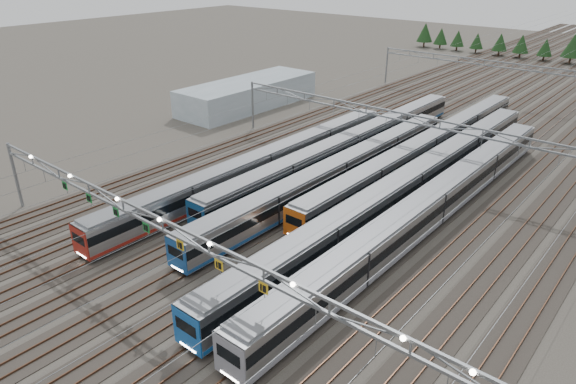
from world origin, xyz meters
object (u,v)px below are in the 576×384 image
Objects in this scene: train_d at (426,148)px; train_f at (431,206)px; train_e at (409,185)px; gantry_mid at (401,123)px; train_c at (337,173)px; gantry_far at (512,71)px; train_b at (349,146)px; gantry_near at (161,227)px; train_a at (263,165)px; west_shed at (249,94)px.

train_f is (9.00, -17.11, 0.13)m from train_d.
gantry_mid is at bearing 125.54° from train_e.
gantry_far is (2.25, 56.68, 4.27)m from train_c.
gantry_near is at bearing -79.99° from train_b.
train_e is (9.00, 2.23, 0.13)m from train_c.
train_a is at bearing -172.98° from train_f.
gantry_near reaches higher than gantry_mid.
train_d is at bearing -86.85° from gantry_far.
train_e is 12.33m from gantry_mid.
train_f is 59.19m from gantry_far.
train_a is at bearing -160.76° from train_e.
west_shed is at bearing 159.76° from train_b.
train_e is at bearing 142.03° from train_f.
gantry_near is (-2.30, -44.27, 4.96)m from train_d.
train_f reaches higher than train_a.
train_c is at bearing -30.46° from west_shed.
train_d is at bearing -7.43° from west_shed.
train_b is at bearing 100.01° from gantry_near.
train_f is 1.09× the size of gantry_far.
gantry_far is (11.25, 60.73, 4.25)m from train_a.
train_e reaches higher than train_d.
train_b is 21.00m from train_f.
train_b is 1.03× the size of gantry_far.
train_f is at bearing -24.38° from west_shed.
west_shed reaches higher than train_c.
train_a is 61.91m from gantry_far.
train_e is at bearing -54.46° from gantry_mid.
train_e is 1.22× the size of gantry_mid.
gantry_mid reaches higher than train_e.
train_f is 1.09× the size of gantry_near.
gantry_mid is at bearing -90.00° from gantry_far.
gantry_near is at bearing -85.57° from train_c.
gantry_far is (0.05, 85.12, -0.70)m from gantry_near.
train_b is 47.82m from gantry_far.
west_shed is (-49.36, 22.37, 0.24)m from train_f.
train_b is at bearing -145.00° from train_d.
train_c is 13.56m from train_f.
train_a is 1.02× the size of train_c.
train_c is 9.27m from train_e.
gantry_near is (6.70, -37.97, 4.95)m from train_b.
train_c is at bearing 94.43° from gantry_near.
gantry_mid reaches higher than train_d.
train_f is at bearing 7.02° from train_a.
gantry_near reaches higher than train_e.
gantry_far is (-6.75, 54.45, 4.13)m from train_e.
train_e is at bearing 13.89° from train_c.
train_f is (4.50, -3.51, 0.00)m from train_e.
train_b is 0.94× the size of train_f.
train_d is 19.33m from train_f.
west_shed is at bearing 155.62° from train_f.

